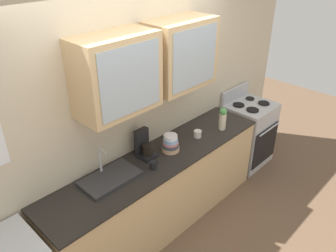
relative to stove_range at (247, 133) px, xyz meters
The scene contains 10 objects.
ground_plane 1.79m from the stove_range, behind, with size 10.00×10.00×0.00m, color brown.
back_wall_unit 2.05m from the stove_range, behind, with size 5.20×0.48×2.80m.
counter 1.73m from the stove_range, behind, with size 2.71×0.61×0.90m.
stove_range is the anchor object (origin of this frame).
sink_faucet 2.37m from the stove_range, behind, with size 0.55×0.33×0.29m.
bowl_stack 1.66m from the stove_range, behind, with size 0.19×0.19×0.19m.
vase 1.01m from the stove_range, behind, with size 0.09×0.09×0.27m.
cup_near_sink 1.98m from the stove_range, behind, with size 0.10×0.07×0.08m.
cup_near_bowls 1.25m from the stove_range, behind, with size 0.12×0.09×0.08m.
coffee_maker 1.91m from the stove_range, behind, with size 0.17×0.20×0.29m.
Camera 1 is at (-2.03, -2.06, 2.89)m, focal length 36.19 mm.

